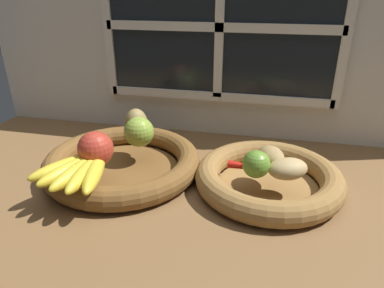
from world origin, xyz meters
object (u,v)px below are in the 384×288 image
fruit_bowl_left (122,164)px  potato_small (288,169)px  pear_brown (136,125)px  fruit_bowl_right (268,180)px  apple_green_back (139,132)px  apple_red_front (96,149)px  lime_near (256,164)px  banana_bunch_front (80,170)px  chili_pepper (259,168)px  potato_large (270,158)px

fruit_bowl_left → potato_small: (37.73, -3.50, 5.01)cm
pear_brown → potato_small: size_ratio=1.03×
fruit_bowl_right → apple_green_back: bearing=171.4°
fruit_bowl_right → potato_small: potato_small is taller
fruit_bowl_left → potato_small: size_ratio=4.52×
fruit_bowl_right → apple_red_front: bearing=-169.7°
apple_green_back → lime_near: apple_green_back is taller
banana_bunch_front → potato_small: 42.25cm
fruit_bowl_right → apple_green_back: (-31.26, 4.73, 6.49)cm
fruit_bowl_right → chili_pepper: chili_pepper is taller
potato_large → lime_near: (-2.83, -4.24, 0.50)cm
apple_red_front → lime_near: bearing=4.1°
potato_small → lime_near: size_ratio=1.44×
potato_small → potato_large: bearing=135.0°
pear_brown → chili_pepper: pear_brown is taller
apple_green_back → banana_bunch_front: (-6.58, -16.90, -1.99)cm
fruit_bowl_right → potato_large: bearing=90.0°
apple_green_back → chili_pepper: bearing=-13.6°
fruit_bowl_right → potato_large: potato_large is taller
apple_red_front → banana_bunch_front: 6.00cm
apple_red_front → banana_bunch_front: (-0.99, -5.49, -2.21)cm
pear_brown → lime_near: (30.09, -11.60, -1.39)cm
potato_large → chili_pepper: bearing=-135.3°
lime_near → chili_pepper: (0.54, 1.98, -1.97)cm
apple_green_back → chili_pepper: size_ratio=0.56×
fruit_bowl_left → fruit_bowl_right: 34.23cm
fruit_bowl_left → fruit_bowl_right: same height
fruit_bowl_left → apple_green_back: size_ratio=5.11×
banana_bunch_front → lime_near: size_ratio=3.10×
fruit_bowl_right → lime_near: size_ratio=5.65×
apple_red_front → potato_small: size_ratio=0.94×
apple_green_back → potato_small: bearing=-13.3°
potato_small → chili_pepper: bearing=167.9°
potato_small → banana_bunch_front: bearing=-168.2°
pear_brown → potato_small: pear_brown is taller
fruit_bowl_left → chili_pepper: chili_pepper is taller
apple_green_back → fruit_bowl_right: bearing=-8.6°
banana_bunch_front → chili_pepper: (35.55, 9.90, -0.77)cm
apple_green_back → potato_large: size_ratio=1.05×
pear_brown → potato_large: size_ratio=1.23×
fruit_bowl_left → banana_bunch_front: bearing=-106.5°
fruit_bowl_right → lime_near: (-2.83, -4.24, 5.71)cm
apple_green_back → banana_bunch_front: size_ratio=0.41×
fruit_bowl_left → apple_green_back: 8.57cm
potato_large → chili_pepper: (-2.29, -2.26, -1.48)cm
fruit_bowl_right → banana_bunch_front: banana_bunch_front is taller
fruit_bowl_left → apple_red_front: size_ratio=4.82×
banana_bunch_front → fruit_bowl_left: bearing=73.5°
lime_near → banana_bunch_front: bearing=-167.3°
apple_red_front → potato_large: bearing=10.3°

